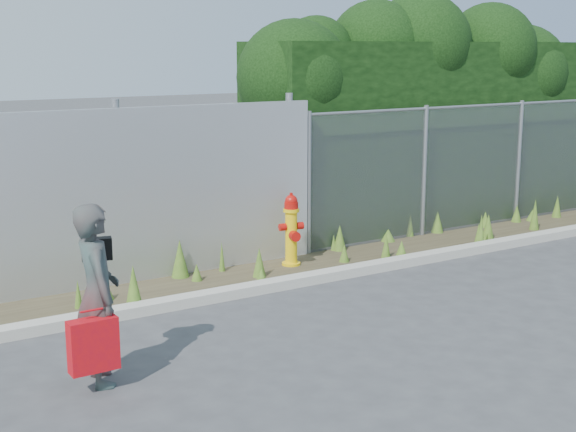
% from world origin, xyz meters
% --- Properties ---
extents(ground, '(80.00, 80.00, 0.00)m').
position_xyz_m(ground, '(0.00, 0.00, 0.00)').
color(ground, '#3D3D40').
rests_on(ground, ground).
extents(curb, '(16.00, 0.22, 0.12)m').
position_xyz_m(curb, '(0.00, 1.80, 0.06)').
color(curb, '#ADA99C').
rests_on(curb, ground).
extents(weed_strip, '(16.00, 1.30, 0.54)m').
position_xyz_m(weed_strip, '(0.50, 2.44, 0.13)').
color(weed_strip, '#403725').
rests_on(weed_strip, ground).
extents(chainlink_fence, '(6.50, 0.07, 2.05)m').
position_xyz_m(chainlink_fence, '(4.25, 3.00, 1.03)').
color(chainlink_fence, gray).
rests_on(chainlink_fence, ground).
extents(hedge, '(7.63, 1.95, 3.80)m').
position_xyz_m(hedge, '(4.38, 4.02, 2.04)').
color(hedge, black).
rests_on(hedge, ground).
extents(fire_hydrant, '(0.34, 0.30, 1.01)m').
position_xyz_m(fire_hydrant, '(0.50, 2.59, 0.49)').
color(fire_hydrant, yellow).
rests_on(fire_hydrant, ground).
extents(woman, '(0.46, 0.63, 1.62)m').
position_xyz_m(woman, '(-2.98, 0.25, 0.81)').
color(woman, '#0F5F59').
rests_on(woman, ground).
extents(red_tote_bag, '(0.42, 0.15, 0.55)m').
position_xyz_m(red_tote_bag, '(-3.11, 0.03, 0.44)').
color(red_tote_bag, '#B20A19').
extents(black_shoulder_bag, '(0.27, 0.11, 0.20)m').
position_xyz_m(black_shoulder_bag, '(-2.90, 0.45, 1.16)').
color(black_shoulder_bag, black).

